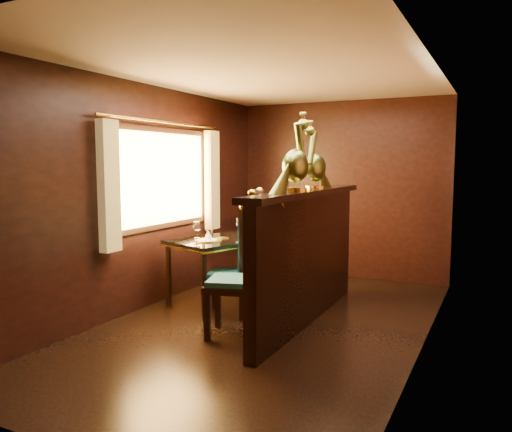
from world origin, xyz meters
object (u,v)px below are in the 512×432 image
Objects in this scene: peacock_left at (296,151)px; chair_left at (247,260)px; chair_right at (238,257)px; dining_table at (226,244)px; peacock_right at (315,155)px.

chair_left is at bearing -139.45° from peacock_left.
chair_right is at bearing 109.93° from chair_left.
peacock_left is at bearing 24.04° from chair_left.
peacock_right reaches higher than dining_table.
chair_right is (0.36, -0.38, -0.06)m from dining_table.
chair_left is 1.15× the size of chair_right.
peacock_left is (1.10, -0.59, 1.05)m from dining_table.
peacock_right is at bearing 16.97° from dining_table.
chair_right is 1.60× the size of peacock_left.
chair_left is 0.65m from chair_right.
chair_right is 1.35m from peacock_right.
chair_left is 1.85× the size of peacock_left.
chair_left is at bearing -74.59° from chair_right.
chair_left is at bearing -31.06° from dining_table.
chair_right is at bearing 163.70° from peacock_left.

